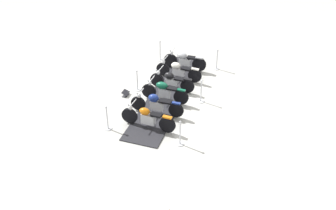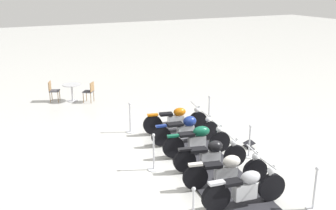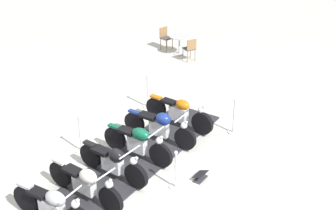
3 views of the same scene
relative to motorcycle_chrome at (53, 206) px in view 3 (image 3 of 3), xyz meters
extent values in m
plane|color=silver|center=(-2.47, 0.35, -0.49)|extent=(80.00, 80.00, 0.00)
cube|color=#28282D|center=(-2.47, 0.35, -0.47)|extent=(7.34, 2.59, 0.05)
cylinder|color=black|center=(-0.09, -0.74, -0.11)|extent=(0.21, 0.69, 0.68)
cube|color=silver|center=(0.00, -0.03, -0.07)|extent=(0.30, 0.57, 0.38)
ellipsoid|color=#B7BAC1|center=(0.01, 0.11, 0.25)|extent=(0.35, 0.52, 0.30)
cube|color=black|center=(-0.04, -0.38, 0.20)|extent=(0.32, 0.48, 0.08)
cube|color=#B7BAC1|center=(-0.09, -0.74, 0.26)|extent=(0.20, 0.39, 0.06)
cylinder|color=silver|center=(0.07, 0.62, 0.18)|extent=(0.10, 0.28, 0.58)
cylinder|color=silver|center=(0.06, 0.54, 0.52)|extent=(0.66, 0.11, 0.04)
sphere|color=silver|center=(0.07, 0.64, 0.32)|extent=(0.18, 0.18, 0.18)
cylinder|color=black|center=(-0.81, 0.91, -0.13)|extent=(0.25, 0.65, 0.64)
cylinder|color=black|center=(-1.17, -0.66, -0.13)|extent=(0.25, 0.65, 0.64)
cube|color=silver|center=(-0.99, 0.12, -0.10)|extent=(0.32, 0.60, 0.34)
ellipsoid|color=silver|center=(-0.96, 0.26, 0.20)|extent=(0.41, 0.51, 0.32)
cube|color=black|center=(-1.07, -0.22, 0.15)|extent=(0.38, 0.50, 0.08)
cube|color=silver|center=(-1.17, -0.66, 0.22)|extent=(0.21, 0.37, 0.06)
cylinder|color=silver|center=(-0.82, 0.85, 0.14)|extent=(0.12, 0.25, 0.55)
cylinder|color=silver|center=(-0.84, 0.79, 0.48)|extent=(0.60, 0.17, 0.04)
sphere|color=silver|center=(-0.82, 0.88, 0.28)|extent=(0.18, 0.18, 0.18)
cylinder|color=black|center=(-1.82, 0.99, -0.13)|extent=(0.25, 0.64, 0.63)
cylinder|color=black|center=(-2.13, -0.44, -0.13)|extent=(0.25, 0.64, 0.63)
cube|color=silver|center=(-1.98, 0.28, -0.10)|extent=(0.33, 0.58, 0.35)
ellipsoid|color=black|center=(-1.95, 0.41, 0.21)|extent=(0.40, 0.48, 0.32)
cube|color=black|center=(-2.05, -0.07, 0.16)|extent=(0.38, 0.52, 0.08)
cube|color=black|center=(-2.13, -0.44, 0.21)|extent=(0.22, 0.37, 0.06)
cylinder|color=silver|center=(-1.84, 0.91, 0.13)|extent=(0.13, 0.31, 0.53)
cylinder|color=silver|center=(-1.86, 0.83, 0.46)|extent=(0.71, 0.19, 0.04)
sphere|color=silver|center=(-1.83, 0.93, 0.26)|extent=(0.18, 0.18, 0.18)
cylinder|color=black|center=(-2.84, 1.15, -0.12)|extent=(0.22, 0.66, 0.65)
cylinder|color=black|center=(-3.09, -0.29, -0.12)|extent=(0.22, 0.66, 0.65)
cube|color=silver|center=(-2.96, 0.43, -0.06)|extent=(0.27, 0.53, 0.42)
ellipsoid|color=#0F5138|center=(-2.94, 0.55, 0.28)|extent=(0.40, 0.56, 0.31)
cube|color=black|center=(-3.02, 0.10, 0.23)|extent=(0.36, 0.50, 0.08)
cube|color=#0F5138|center=(-3.09, -0.29, 0.23)|extent=(0.19, 0.37, 0.06)
cylinder|color=silver|center=(-2.85, 1.08, 0.15)|extent=(0.12, 0.28, 0.56)
cylinder|color=silver|center=(-2.86, 1.01, 0.49)|extent=(0.64, 0.15, 0.04)
sphere|color=silver|center=(-2.84, 1.11, 0.29)|extent=(0.18, 0.18, 0.18)
cylinder|color=black|center=(-3.84, 1.39, -0.14)|extent=(0.19, 0.63, 0.62)
cylinder|color=black|center=(-4.06, -0.23, -0.14)|extent=(0.19, 0.63, 0.62)
cube|color=silver|center=(-3.95, 0.58, -0.08)|extent=(0.25, 0.57, 0.40)
ellipsoid|color=navy|center=(-3.93, 0.71, 0.26)|extent=(0.39, 0.47, 0.33)
cube|color=black|center=(-4.00, 0.22, 0.21)|extent=(0.37, 0.54, 0.08)
cube|color=navy|center=(-4.06, -0.23, 0.21)|extent=(0.17, 0.36, 0.06)
cylinder|color=silver|center=(-3.85, 1.32, 0.13)|extent=(0.11, 0.28, 0.53)
cylinder|color=silver|center=(-3.86, 1.25, 0.45)|extent=(0.60, 0.12, 0.04)
sphere|color=silver|center=(-3.84, 1.34, 0.25)|extent=(0.18, 0.18, 0.18)
cylinder|color=black|center=(-4.77, 1.51, -0.12)|extent=(0.25, 0.66, 0.65)
cylinder|color=black|center=(-5.10, -0.06, -0.12)|extent=(0.25, 0.66, 0.65)
cube|color=silver|center=(-4.94, 0.73, -0.06)|extent=(0.33, 0.58, 0.41)
ellipsoid|color=#D16B0F|center=(-4.91, 0.86, 0.26)|extent=(0.36, 0.48, 0.28)
cube|color=black|center=(-5.01, 0.39, 0.22)|extent=(0.34, 0.47, 0.08)
cube|color=#D16B0F|center=(-5.10, -0.06, 0.23)|extent=(0.22, 0.38, 0.06)
cylinder|color=silver|center=(-4.79, 1.44, 0.16)|extent=(0.13, 0.30, 0.56)
cylinder|color=silver|center=(-4.80, 1.36, 0.49)|extent=(0.67, 0.17, 0.04)
sphere|color=silver|center=(-4.78, 1.46, 0.29)|extent=(0.18, 0.18, 0.18)
cylinder|color=silver|center=(-2.25, 1.80, -0.48)|extent=(0.32, 0.32, 0.03)
cylinder|color=silver|center=(-2.25, 1.80, -0.02)|extent=(0.05, 0.05, 0.91)
sphere|color=silver|center=(-2.25, 1.80, 0.47)|extent=(0.09, 0.09, 0.09)
cylinder|color=silver|center=(-2.69, -1.10, -0.48)|extent=(0.35, 0.35, 0.03)
cylinder|color=silver|center=(-2.69, -1.10, 0.01)|extent=(0.05, 0.05, 0.97)
sphere|color=silver|center=(-2.69, -1.10, 0.53)|extent=(0.09, 0.09, 0.09)
cylinder|color=silver|center=(-5.71, -0.64, -0.48)|extent=(0.31, 0.31, 0.03)
cylinder|color=silver|center=(-5.71, -0.64, 0.01)|extent=(0.05, 0.05, 0.97)
sphere|color=silver|center=(-5.71, -0.64, 0.53)|extent=(0.09, 0.09, 0.09)
cylinder|color=silver|center=(-5.27, 2.27, -0.48)|extent=(0.29, 0.29, 0.03)
cylinder|color=silver|center=(-5.27, 2.27, 0.01)|extent=(0.05, 0.05, 0.96)
sphere|color=silver|center=(-5.27, 2.27, 0.52)|extent=(0.09, 0.09, 0.09)
cube|color=#333338|center=(-2.79, 2.22, -0.48)|extent=(0.44, 0.26, 0.02)
cube|color=black|center=(-2.79, 2.22, -0.34)|extent=(0.41, 0.32, 0.12)
cylinder|color=#B7B7BC|center=(-10.37, -1.55, -0.48)|extent=(0.43, 0.43, 0.02)
cylinder|color=#B7B7BC|center=(-10.37, -1.55, -0.12)|extent=(0.07, 0.07, 0.69)
cylinder|color=#B7B7BC|center=(-10.37, -1.55, 0.24)|extent=(0.79, 0.79, 0.03)
cylinder|color=olive|center=(-9.88, -1.19, -0.27)|extent=(0.03, 0.03, 0.45)
cylinder|color=olive|center=(-10.15, -0.98, -0.27)|extent=(0.03, 0.03, 0.45)
cylinder|color=olive|center=(-9.67, -0.92, -0.27)|extent=(0.03, 0.03, 0.45)
cylinder|color=olive|center=(-9.94, -0.71, -0.27)|extent=(0.03, 0.03, 0.45)
cube|color=#3F3F47|center=(-9.91, -0.95, -0.02)|extent=(0.56, 0.56, 0.04)
cube|color=olive|center=(-9.80, -0.80, 0.19)|extent=(0.34, 0.27, 0.39)
cylinder|color=olive|center=(-10.75, -2.01, -0.27)|extent=(0.03, 0.03, 0.45)
cylinder|color=olive|center=(-10.44, -2.15, -0.27)|extent=(0.03, 0.03, 0.45)
cylinder|color=olive|center=(-10.89, -2.32, -0.27)|extent=(0.03, 0.03, 0.45)
cylinder|color=olive|center=(-10.57, -2.46, -0.27)|extent=(0.03, 0.03, 0.45)
cube|color=#3F3F47|center=(-10.66, -2.23, -0.02)|extent=(0.53, 0.53, 0.04)
cube|color=olive|center=(-10.74, -2.40, 0.19)|extent=(0.38, 0.19, 0.39)
camera|label=1|loc=(-17.09, -2.16, 9.03)|focal=42.56mm
camera|label=2|loc=(6.63, -5.23, 4.53)|focal=43.15mm
camera|label=3|loc=(6.24, 5.42, 6.36)|focal=51.50mm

